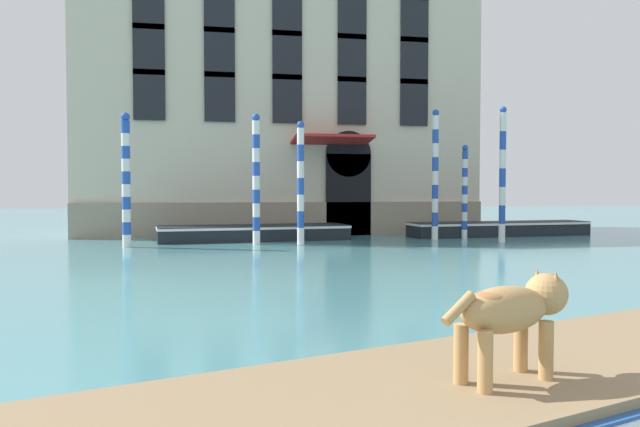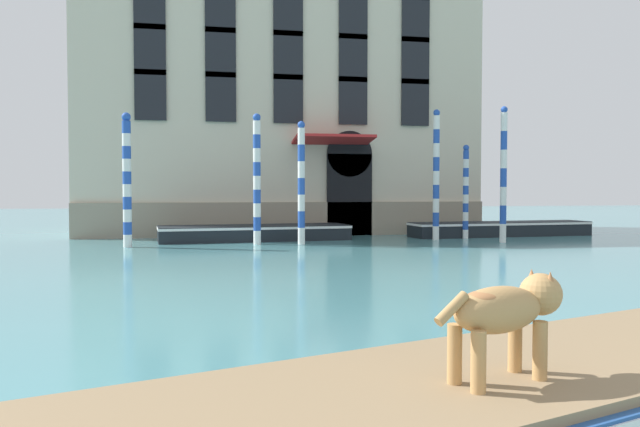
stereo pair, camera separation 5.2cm
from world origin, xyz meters
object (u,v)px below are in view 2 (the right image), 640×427
Objects in this scene: boat_moored_far at (500,228)px; mooring_pole_4 at (301,182)px; dog_on_deck at (507,310)px; mooring_pole_5 at (436,174)px; mooring_pole_1 at (503,174)px; mooring_pole_2 at (257,179)px; mooring_pole_3 at (466,191)px; boat_foreground at (531,402)px; mooring_pole_0 at (127,179)px; boat_moored_near_palazzo at (254,232)px.

boat_moored_far is 8.24m from mooring_pole_4.
dog_on_deck reaches higher than boat_moored_far.
mooring_pole_5 is at bearing 51.13° from dog_on_deck.
mooring_pole_2 is (-7.94, 0.78, -0.16)m from mooring_pole_1.
mooring_pole_4 is at bearing -169.06° from mooring_pole_3.
boat_foreground is 15.68m from mooring_pole_4.
mooring_pole_2 is (-9.18, -1.78, 1.79)m from boat_moored_far.
boat_moored_far is (8.86, 17.57, -0.04)m from boat_foreground.
mooring_pole_4 is (1.37, -0.23, -0.12)m from mooring_pole_2.
mooring_pole_4 is at bearing -171.06° from mooring_pole_5.
mooring_pole_4 is (1.05, 15.56, 1.63)m from boat_foreground.
mooring_pole_3 is (11.30, 1.15, -0.36)m from mooring_pole_0.
mooring_pole_3 is 0.85× the size of mooring_pole_4.
mooring_pole_1 is 1.14× the size of mooring_pole_4.
mooring_pole_4 reaches higher than boat_foreground.
mooring_pole_4 is (1.41, 15.91, 0.94)m from dog_on_deck.
boat_moored_near_palazzo is 1.69× the size of mooring_pole_4.
mooring_pole_0 is at bearing 177.20° from mooring_pole_1.
boat_foreground is 2.31× the size of mooring_pole_4.
boat_foreground reaches higher than boat_moored_near_palazzo.
mooring_pole_3 is (7.46, 17.08, 0.65)m from dog_on_deck.
dog_on_deck reaches higher than boat_foreground.
mooring_pole_4 reaches higher than mooring_pole_3.
boat_moored_near_palazzo is 1.63× the size of mooring_pole_0.
mooring_pole_3 is (7.09, 16.73, 1.34)m from boat_foreground.
mooring_pole_5 is (-1.27, -0.42, 0.58)m from mooring_pole_3.
boat_moored_near_palazzo is at bearing 24.85° from mooring_pole_0.
mooring_pole_1 reaches higher than boat_moored_near_palazzo.
mooring_pole_5 reaches higher than dog_on_deck.
boat_moored_near_palazzo is 1.47× the size of mooring_pole_5.
boat_foreground is 15.88m from mooring_pole_2.
dog_on_deck is 16.17m from mooring_pole_2.
mooring_pole_3 reaches higher than boat_moored_near_palazzo.
mooring_pole_3 is 1.45m from mooring_pole_5.
mooring_pole_2 is at bearing -172.76° from mooring_pole_3.
mooring_pole_1 is (-1.24, -2.57, 1.95)m from boat_moored_far.
mooring_pole_0 reaches higher than mooring_pole_4.
mooring_pole_5 reaches higher than mooring_pole_1.
boat_moored_far is 13.33m from mooring_pole_0.
boat_moored_near_palazzo is at bearing 73.21° from boat_foreground.
mooring_pole_4 reaches higher than boat_moored_far.
mooring_pole_3 is at bearing 106.98° from mooring_pole_1.
mooring_pole_2 is at bearing -97.01° from boat_moored_near_palazzo.
mooring_pole_1 reaches higher than mooring_pole_2.
boat_moored_near_palazzo is at bearing 125.29° from mooring_pole_4.
boat_moored_near_palazzo is at bearing 71.17° from dog_on_deck.
mooring_pole_5 reaches higher than mooring_pole_2.
mooring_pole_2 is 1.39m from mooring_pole_4.
mooring_pole_3 is (-0.53, 1.72, -0.57)m from mooring_pole_1.
boat_foreground is at bearing -88.82° from mooring_pole_2.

